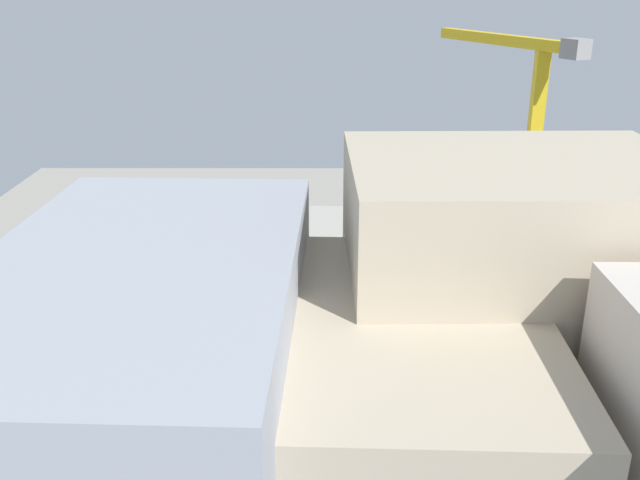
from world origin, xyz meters
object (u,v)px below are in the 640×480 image
Objects in this scene: box_truck_1 at (342,303)px; box_truck_2 at (391,304)px; platform_canopy_near at (317,246)px; parked_car_2 at (392,300)px; parked_car_0 at (481,297)px; construction_building at (324,310)px; street_tree_1 at (114,304)px; box_truck_0 at (233,306)px; tower_crane at (520,191)px; parked_car_1 at (434,300)px; passenger_coach at (593,224)px; parked_car_3 at (352,298)px; locomotive at (483,230)px; street_tree_0 at (453,304)px; street_tree_2 at (589,304)px; freight_coach_far at (300,236)px; traffic_light at (288,276)px.

box_truck_1 is 1.12× the size of box_truck_2.
platform_canopy_near is 13.48× the size of parked_car_2.
parked_car_0 is 0.13× the size of construction_building.
street_tree_1 reaches higher than parked_car_0.
street_tree_1 is (16.01, 4.82, 2.54)m from box_truck_0.
parked_car_1 is at bearing -72.44° from tower_crane.
box_truck_2 is (40.92, 31.19, -1.39)m from passenger_coach.
passenger_coach reaches higher than parked_car_1.
box_truck_1 is (1.64, 3.70, 1.02)m from parked_car_3.
parked_car_3 is 35.14m from street_tree_1.
box_truck_1 is at bearing 48.58° from locomotive.
platform_canopy_near is at bearing -58.91° from box_truck_2.
locomotive is at bearing -131.42° from box_truck_1.
street_tree_0 is 18.74m from street_tree_2.
parked_car_0 is 37.92m from box_truck_0.
parked_car_2 is (-14.69, 21.11, -2.54)m from freight_coach_far.
freight_coach_far is at bearing -36.04° from street_tree_2.
freight_coach_far is 19.90m from traffic_light.
traffic_light is (1.22, 19.84, 0.91)m from freight_coach_far.
construction_building is 22.41m from street_tree_0.
platform_canopy_near is 15.34× the size of parked_car_3.
traffic_light is at bearing -35.27° from tower_crane.
traffic_light is at bearing -16.20° from box_truck_2.
tower_crane is (28.13, 46.64, 20.70)m from passenger_coach.
tower_crane is (-26.92, 39.75, 20.45)m from freight_coach_far.
street_tree_2 reaches higher than parked_car_0.
box_truck_1 is (27.54, 31.22, -0.06)m from locomotive.
box_truck_0 reaches higher than box_truck_2.
platform_canopy_near is at bearing -122.68° from box_truck_0.
freight_coach_far is 25.33m from box_truck_1.
street_tree_2 is (-66.26, -0.01, 0.21)m from street_tree_1.
locomotive reaches higher than box_truck_2.
parked_car_2 is at bearing 54.81° from locomotive.
street_tree_0 is at bearing 147.94° from parked_car_3.
parked_car_1 is at bearing -166.96° from box_truck_1.
box_truck_2 is at bearing -11.72° from street_tree_2.
street_tree_0 is at bearing 172.43° from box_truck_0.
street_tree_2 reaches higher than freight_coach_far.
box_truck_0 is 31.89m from street_tree_0.
construction_building reaches higher than box_truck_0.
traffic_light reaches higher than street_tree_0.
street_tree_0 is (-15.46, 4.95, 2.30)m from box_truck_1.
locomotive is at bearing -79.76° from street_tree_2.
parked_car_3 is (-8.55, 20.61, -2.55)m from freight_coach_far.
freight_coach_far reaches higher than parked_car_0.
tower_crane is 39.63m from traffic_light.
street_tree_2 is at bearing 69.22° from passenger_coach.
parked_car_2 is 28.06m from street_tree_2.
street_tree_2 is at bearing 168.28° from box_truck_2.
freight_coach_far is 2.66× the size of traffic_light.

